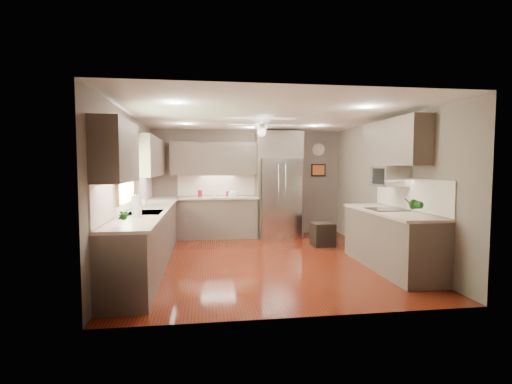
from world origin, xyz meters
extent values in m
plane|color=#51120A|center=(0.00, 0.00, 0.00)|extent=(5.00, 5.00, 0.00)
plane|color=white|center=(0.00, 0.00, 2.50)|extent=(5.00, 5.00, 0.00)
plane|color=#66584E|center=(0.00, 2.50, 1.25)|extent=(4.50, 0.00, 4.50)
plane|color=#66584E|center=(0.00, -2.50, 1.25)|extent=(4.50, 0.00, 4.50)
plane|color=#66584E|center=(-2.25, 0.00, 1.25)|extent=(0.00, 5.00, 5.00)
plane|color=#66584E|center=(2.25, 0.00, 1.25)|extent=(0.00, 5.00, 5.00)
cylinder|color=maroon|center=(-1.13, 2.19, 1.02)|extent=(0.12, 0.12, 0.16)
cylinder|color=beige|center=(-0.81, 2.25, 1.03)|extent=(0.12, 0.12, 0.16)
cylinder|color=maroon|center=(-0.49, 2.24, 1.00)|extent=(0.11, 0.11, 0.13)
imported|color=white|center=(-2.08, 0.07, 1.04)|extent=(0.12, 0.12, 0.20)
imported|color=#1A5117|center=(-1.96, -1.91, 1.08)|extent=(0.15, 0.11, 0.27)
imported|color=#1A5117|center=(1.91, -1.43, 1.11)|extent=(0.22, 0.20, 0.33)
imported|color=beige|center=(-0.38, 2.19, 0.97)|extent=(0.26, 0.26, 0.05)
cube|color=brown|center=(-1.95, 0.15, 0.45)|extent=(0.60, 4.70, 0.90)
cube|color=beige|center=(-1.94, 0.15, 0.92)|extent=(0.65, 4.70, 0.04)
cube|color=beige|center=(-2.24, 0.15, 1.20)|extent=(0.02, 4.70, 0.50)
cube|color=brown|center=(-0.72, 2.20, 0.45)|extent=(1.85, 0.60, 0.90)
cube|color=beige|center=(-0.72, 2.19, 0.92)|extent=(1.85, 0.65, 0.04)
cube|color=beige|center=(-0.72, 2.49, 1.20)|extent=(1.85, 0.02, 0.50)
cube|color=brown|center=(-2.08, -1.60, 1.83)|extent=(0.33, 1.20, 0.75)
cube|color=brown|center=(-2.08, 1.30, 1.83)|extent=(0.33, 2.40, 0.75)
cube|color=brown|center=(-0.72, 2.33, 1.83)|extent=(2.15, 0.33, 0.75)
cube|color=brown|center=(2.08, -0.55, 2.03)|extent=(0.33, 1.70, 0.75)
cube|color=#BFF2B2|center=(-2.23, -0.50, 1.55)|extent=(0.01, 1.00, 0.80)
cube|color=#935F28|center=(-2.21, -0.50, 1.98)|extent=(0.05, 1.12, 0.06)
cube|color=#935F28|center=(-2.21, -0.50, 1.12)|extent=(0.05, 1.12, 0.06)
cube|color=#935F28|center=(-2.21, -1.03, 1.55)|extent=(0.05, 0.06, 0.80)
cube|color=#935F28|center=(-2.21, 0.03, 1.55)|extent=(0.05, 0.06, 0.80)
cube|color=silver|center=(-1.93, -0.50, 0.93)|extent=(0.50, 0.70, 0.03)
cube|color=#262626|center=(-1.93, -0.50, 0.89)|extent=(0.44, 0.62, 0.05)
cylinder|color=silver|center=(-2.13, -0.50, 1.05)|extent=(0.02, 0.02, 0.24)
cylinder|color=silver|center=(-2.07, -0.50, 1.17)|extent=(0.16, 0.02, 0.02)
cube|color=silver|center=(0.70, 2.14, 0.91)|extent=(0.92, 0.72, 1.82)
cube|color=black|center=(0.70, 1.80, 0.66)|extent=(0.88, 0.02, 0.02)
cube|color=black|center=(0.70, 1.79, 1.25)|extent=(0.01, 0.02, 1.00)
cylinder|color=silver|center=(0.62, 1.76, 1.25)|extent=(0.02, 0.02, 0.90)
cylinder|color=silver|center=(0.78, 1.76, 1.25)|extent=(0.02, 0.02, 0.90)
cube|color=brown|center=(0.70, 2.20, 2.14)|extent=(1.04, 0.60, 0.63)
cube|color=brown|center=(0.20, 2.20, 0.91)|extent=(0.06, 0.60, 1.82)
cube|color=brown|center=(1.20, 2.20, 0.91)|extent=(0.06, 0.60, 1.82)
cube|color=brown|center=(1.93, -0.80, 0.45)|extent=(0.65, 2.20, 0.90)
cube|color=beige|center=(1.91, -0.80, 0.92)|extent=(0.70, 2.20, 0.04)
cube|color=beige|center=(2.24, -0.80, 1.20)|extent=(0.02, 2.20, 0.50)
cube|color=black|center=(1.91, -0.70, 0.94)|extent=(0.56, 0.52, 0.01)
cube|color=silver|center=(2.03, -0.55, 1.48)|extent=(0.42, 0.55, 0.34)
cube|color=black|center=(1.82, -0.55, 1.48)|extent=(0.02, 0.40, 0.26)
cylinder|color=white|center=(0.00, 0.30, 2.46)|extent=(0.03, 0.03, 0.08)
cylinder|color=white|center=(0.00, 0.30, 2.36)|extent=(0.22, 0.22, 0.10)
sphere|color=white|center=(0.00, 0.30, 2.26)|extent=(0.16, 0.16, 0.16)
cube|color=white|center=(0.35, 0.30, 2.38)|extent=(0.48, 0.11, 0.01)
cube|color=white|center=(0.00, 0.65, 2.38)|extent=(0.11, 0.48, 0.01)
cube|color=white|center=(-0.35, 0.30, 2.38)|extent=(0.48, 0.11, 0.01)
cube|color=white|center=(0.00, -0.05, 2.38)|extent=(0.11, 0.48, 0.01)
cylinder|color=white|center=(-1.40, 1.30, 2.49)|extent=(0.14, 0.14, 0.01)
cylinder|color=white|center=(1.30, 1.30, 2.49)|extent=(0.14, 0.14, 0.01)
cylinder|color=white|center=(-1.40, -1.20, 2.49)|extent=(0.14, 0.14, 0.01)
cylinder|color=white|center=(1.30, -1.20, 2.49)|extent=(0.14, 0.14, 0.01)
cylinder|color=white|center=(0.00, 1.80, 2.49)|extent=(0.14, 0.14, 0.01)
cylinder|color=white|center=(1.75, 2.48, 2.05)|extent=(0.30, 0.03, 0.30)
cylinder|color=silver|center=(1.75, 2.47, 2.05)|extent=(0.29, 0.00, 0.29)
cube|color=black|center=(1.75, 2.48, 1.55)|extent=(0.36, 0.03, 0.30)
cube|color=#B95B25|center=(1.75, 2.46, 1.55)|extent=(0.30, 0.01, 0.24)
cube|color=black|center=(1.39, 0.99, 0.22)|extent=(0.45, 0.45, 0.48)
cube|color=black|center=(1.39, 0.99, 0.46)|extent=(0.42, 0.42, 0.03)
cylinder|color=white|center=(-1.97, -1.00, 1.08)|extent=(0.13, 0.13, 0.31)
cylinder|color=silver|center=(-1.97, -1.00, 1.09)|extent=(0.03, 0.03, 0.33)
camera|label=1|loc=(-1.02, -6.33, 1.65)|focal=26.00mm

